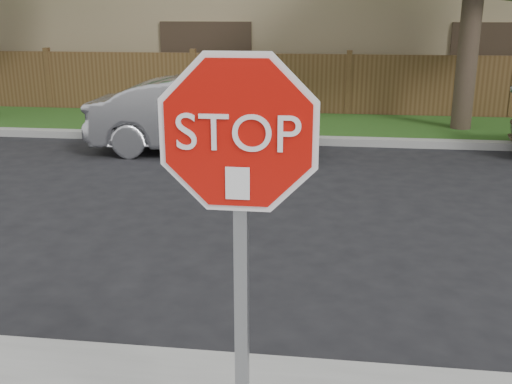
# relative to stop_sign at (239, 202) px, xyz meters

# --- Properties ---
(ground) EXTENTS (90.00, 90.00, 0.00)m
(ground) POSITION_rel_stop_sign_xyz_m (0.72, 1.48, -1.83)
(ground) COLOR black
(ground) RESTS_ON ground
(far_curb) EXTENTS (70.00, 0.30, 0.15)m
(far_curb) POSITION_rel_stop_sign_xyz_m (0.72, 9.63, -1.75)
(far_curb) COLOR gray
(far_curb) RESTS_ON ground
(grass_strip) EXTENTS (70.00, 3.00, 0.12)m
(grass_strip) POSITION_rel_stop_sign_xyz_m (0.72, 11.28, -1.77)
(grass_strip) COLOR #1E4714
(grass_strip) RESTS_ON ground
(fence) EXTENTS (70.00, 0.12, 1.60)m
(fence) POSITION_rel_stop_sign_xyz_m (0.72, 12.88, -1.03)
(fence) COLOR #4E351B
(fence) RESTS_ON ground
(stop_sign) EXTENTS (1.01, 0.13, 2.55)m
(stop_sign) POSITION_rel_stop_sign_xyz_m (0.00, 0.00, 0.00)
(stop_sign) COLOR gray
(stop_sign) RESTS_ON sidewalk_near
(sedan_left) EXTENTS (4.37, 1.73, 1.42)m
(sedan_left) POSITION_rel_stop_sign_xyz_m (-2.11, 8.64, -1.12)
(sedan_left) COLOR #ACACB1
(sedan_left) RESTS_ON ground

